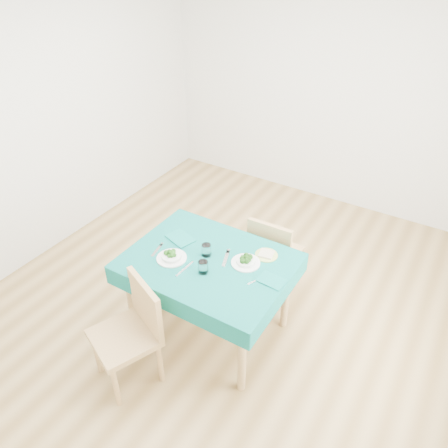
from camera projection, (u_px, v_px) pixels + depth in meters
The scene contains 16 objects.
room_shell at pixel (224, 170), 3.29m from camera, with size 4.02×4.52×2.73m.
table at pixel (209, 296), 3.55m from camera, with size 1.24×0.94×0.76m, color #085E57.
chair_near at pixel (122, 327), 3.07m from camera, with size 0.43×0.47×1.08m, color tan.
chair_far at pixel (276, 247), 3.89m from camera, with size 0.40×0.44×1.00m, color tan.
bowl_near at pixel (171, 255), 3.33m from camera, with size 0.23×0.23×0.07m, color white, non-canonical shape.
bowl_far at pixel (246, 260), 3.28m from camera, with size 0.22×0.22×0.07m, color white, non-canonical shape.
fork_near at pixel (157, 250), 3.43m from camera, with size 0.02×0.17×0.00m, color silver.
knife_near at pixel (185, 269), 3.25m from camera, with size 0.02×0.20×0.00m, color silver.
fork_far at pixel (226, 259), 3.34m from camera, with size 0.03×0.20×0.00m, color silver.
knife_far at pixel (258, 279), 3.15m from camera, with size 0.01×0.19×0.00m, color silver.
napkin_near at pixel (180, 238), 3.55m from camera, with size 0.22×0.16×0.01m, color #0C685F.
napkin_far at pixel (272, 281), 3.13m from camera, with size 0.19×0.13×0.01m, color #0C685F.
tumbler_center at pixel (206, 250), 3.36m from camera, with size 0.07×0.07×0.10m, color white.
tumbler_side at pixel (203, 267), 3.19m from camera, with size 0.08×0.08×0.10m, color white.
side_plate at pixel (266, 255), 3.37m from camera, with size 0.18×0.18×0.01m, color #AEC15E.
bread_slice at pixel (266, 254), 3.37m from camera, with size 0.11×0.11×0.02m, color beige.
Camera 1 is at (1.54, -2.50, 2.88)m, focal length 35.00 mm.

